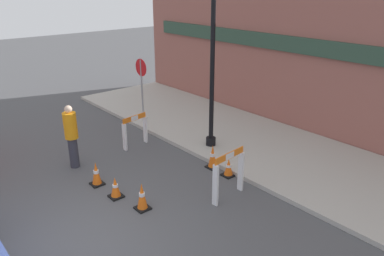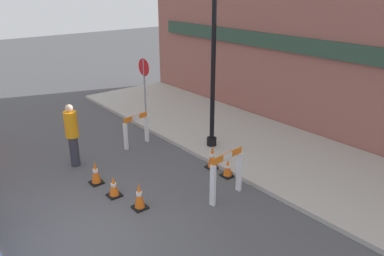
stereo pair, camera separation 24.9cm
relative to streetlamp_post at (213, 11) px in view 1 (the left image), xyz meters
The scene contains 12 objects.
sidewalk_slab 4.41m from the streetlamp_post, 34.43° to the left, with size 18.00×3.85×0.12m.
storefront_facade 3.84m from the streetlamp_post, 61.17° to the left, with size 18.00×0.22×5.50m.
streetlamp_post is the anchor object (origin of this frame).
stop_sign 4.10m from the streetlamp_post, behind, with size 0.60×0.06×2.10m.
barricade_0 4.07m from the streetlamp_post, 135.37° to the right, with size 0.26×0.88×0.97m.
barricade_1 4.27m from the streetlamp_post, 34.95° to the right, with size 0.22×0.97×1.14m.
traffic_cone_0 5.11m from the streetlamp_post, 81.22° to the right, with size 0.30×0.30×0.51m.
traffic_cone_1 4.07m from the streetlamp_post, 28.21° to the right, with size 0.30×0.30×0.47m.
traffic_cone_2 5.09m from the streetlamp_post, 67.87° to the right, with size 0.30×0.30×0.63m.
traffic_cone_3 5.10m from the streetlamp_post, 94.20° to the right, with size 0.30×0.30×0.61m.
traffic_cone_4 3.81m from the streetlamp_post, 41.27° to the right, with size 0.30×0.30×0.66m.
person_worker 4.89m from the streetlamp_post, 113.08° to the right, with size 0.48×0.48×1.72m.
Camera 1 is at (5.57, -1.83, 4.63)m, focal length 35.00 mm.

